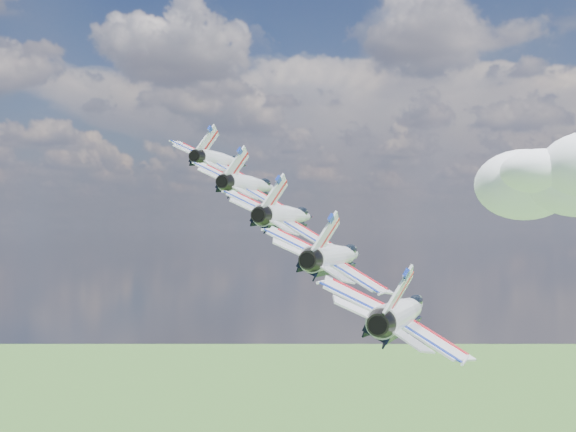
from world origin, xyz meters
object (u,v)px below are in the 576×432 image
at_px(jet_0, 222,161).
at_px(jet_4, 403,312).
at_px(jet_3, 336,256).
at_px(jet_2, 288,216).
at_px(jet_1, 251,185).

relative_size(jet_0, jet_4, 1.00).
xyz_separation_m(jet_0, jet_3, (24.32, -25.83, -11.04)).
bearing_deg(jet_4, jet_3, 130.33).
xyz_separation_m(jet_3, jet_4, (8.11, -8.61, -3.68)).
xyz_separation_m(jet_2, jet_3, (8.11, -8.61, -3.68)).
relative_size(jet_0, jet_2, 1.00).
bearing_deg(jet_1, jet_0, 130.33).
relative_size(jet_2, jet_4, 1.00).
height_order(jet_2, jet_4, jet_2).
relative_size(jet_3, jet_4, 1.00).
relative_size(jet_0, jet_1, 1.00).
distance_m(jet_0, jet_4, 49.54).
relative_size(jet_2, jet_3, 1.00).
distance_m(jet_0, jet_3, 37.16).
xyz_separation_m(jet_0, jet_2, (16.22, -17.22, -7.36)).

